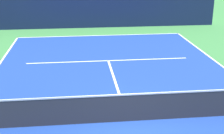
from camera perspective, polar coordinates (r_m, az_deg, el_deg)
ground_plane at (r=10.59m, az=2.91°, el=-9.65°), size 80.00×80.00×0.00m
court_surface at (r=10.59m, az=2.91°, el=-9.62°), size 11.00×24.00×0.01m
baseline_far at (r=21.76m, az=-2.17°, el=5.64°), size 11.00×0.10×0.00m
service_line_far at (r=16.43m, az=-0.67°, el=1.14°), size 8.26×0.10×0.00m
centre_service_line at (r=13.45m, az=0.72°, el=-3.06°), size 0.10×6.40×0.00m
back_wall at (r=24.20m, az=-2.71°, el=9.64°), size 18.00×0.30×2.20m
stands_tier_lower at (r=25.49m, az=-2.93°, el=10.72°), size 18.00×2.40×2.73m
tennis_net at (r=10.36m, az=2.96°, el=-7.18°), size 11.08×0.08×1.07m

